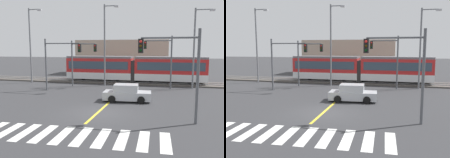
% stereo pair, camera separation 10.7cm
% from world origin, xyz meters
% --- Properties ---
extents(ground_plane, '(200.00, 200.00, 0.00)m').
position_xyz_m(ground_plane, '(0.00, 0.00, 0.00)').
color(ground_plane, '#333335').
extents(track_bed, '(120.00, 4.00, 0.18)m').
position_xyz_m(track_bed, '(0.00, 15.41, 0.09)').
color(track_bed, '#4C4742').
rests_on(track_bed, ground).
extents(rail_near, '(120.00, 0.08, 0.10)m').
position_xyz_m(rail_near, '(0.00, 14.69, 0.23)').
color(rail_near, '#939399').
rests_on(rail_near, track_bed).
extents(rail_far, '(120.00, 0.08, 0.10)m').
position_xyz_m(rail_far, '(0.00, 16.13, 0.23)').
color(rail_far, '#939399').
rests_on(rail_far, track_bed).
extents(light_rail_tram, '(18.50, 2.64, 3.43)m').
position_xyz_m(light_rail_tram, '(0.42, 15.41, 2.05)').
color(light_rail_tram, silver).
rests_on(light_rail_tram, track_bed).
extents(crosswalk_stripe_1, '(0.69, 2.82, 0.01)m').
position_xyz_m(crosswalk_stripe_1, '(-3.85, -4.92, 0.00)').
color(crosswalk_stripe_1, silver).
rests_on(crosswalk_stripe_1, ground).
extents(crosswalk_stripe_2, '(0.69, 2.82, 0.01)m').
position_xyz_m(crosswalk_stripe_2, '(-2.75, -4.87, 0.00)').
color(crosswalk_stripe_2, silver).
rests_on(crosswalk_stripe_2, ground).
extents(crosswalk_stripe_3, '(0.69, 2.82, 0.01)m').
position_xyz_m(crosswalk_stripe_3, '(-1.65, -4.82, 0.00)').
color(crosswalk_stripe_3, silver).
rests_on(crosswalk_stripe_3, ground).
extents(crosswalk_stripe_4, '(0.69, 2.82, 0.01)m').
position_xyz_m(crosswalk_stripe_4, '(-0.55, -4.77, 0.00)').
color(crosswalk_stripe_4, silver).
rests_on(crosswalk_stripe_4, ground).
extents(crosswalk_stripe_5, '(0.69, 2.82, 0.01)m').
position_xyz_m(crosswalk_stripe_5, '(0.55, -4.71, 0.00)').
color(crosswalk_stripe_5, silver).
rests_on(crosswalk_stripe_5, ground).
extents(crosswalk_stripe_6, '(0.69, 2.82, 0.01)m').
position_xyz_m(crosswalk_stripe_6, '(1.65, -4.66, 0.00)').
color(crosswalk_stripe_6, silver).
rests_on(crosswalk_stripe_6, ground).
extents(crosswalk_stripe_7, '(0.69, 2.82, 0.01)m').
position_xyz_m(crosswalk_stripe_7, '(2.75, -4.61, 0.00)').
color(crosswalk_stripe_7, silver).
rests_on(crosswalk_stripe_7, ground).
extents(crosswalk_stripe_8, '(0.69, 2.82, 0.01)m').
position_xyz_m(crosswalk_stripe_8, '(3.85, -4.56, 0.00)').
color(crosswalk_stripe_8, silver).
rests_on(crosswalk_stripe_8, ground).
extents(crosswalk_stripe_9, '(0.69, 2.82, 0.01)m').
position_xyz_m(crosswalk_stripe_9, '(4.94, -4.50, 0.00)').
color(crosswalk_stripe_9, silver).
rests_on(crosswalk_stripe_9, ground).
extents(lane_centre_line, '(0.20, 16.15, 0.01)m').
position_xyz_m(lane_centre_line, '(0.00, 5.34, 0.00)').
color(lane_centre_line, gold).
rests_on(lane_centre_line, ground).
extents(sedan_crossing, '(4.32, 2.16, 1.52)m').
position_xyz_m(sedan_crossing, '(1.43, 4.28, 0.70)').
color(sedan_crossing, '#B7BABF').
rests_on(sedan_crossing, ground).
extents(traffic_light_far_right, '(3.25, 0.38, 6.11)m').
position_xyz_m(traffic_light_far_right, '(4.18, 11.80, 3.96)').
color(traffic_light_far_right, '#515459').
rests_on(traffic_light_far_right, ground).
extents(traffic_light_mid_left, '(4.25, 0.38, 5.73)m').
position_xyz_m(traffic_light_mid_left, '(-6.80, 7.57, 3.80)').
color(traffic_light_mid_left, '#515459').
rests_on(traffic_light_mid_left, ground).
extents(traffic_light_far_left, '(3.25, 0.38, 5.62)m').
position_xyz_m(traffic_light_far_left, '(-5.52, 11.00, 3.71)').
color(traffic_light_far_left, '#515459').
rests_on(traffic_light_far_left, ground).
extents(traffic_light_near_right, '(3.75, 0.38, 5.88)m').
position_xyz_m(traffic_light_near_right, '(5.45, -1.08, 3.85)').
color(traffic_light_near_right, '#515459').
rests_on(traffic_light_near_right, ground).
extents(street_lamp_west, '(1.96, 0.28, 9.97)m').
position_xyz_m(street_lamp_west, '(-13.14, 12.53, 5.55)').
color(street_lamp_west, slate).
rests_on(street_lamp_west, ground).
extents(street_lamp_centre, '(1.88, 0.28, 10.00)m').
position_xyz_m(street_lamp_centre, '(-2.72, 12.43, 5.55)').
color(street_lamp_centre, slate).
rests_on(street_lamp_centre, ground).
extents(street_lamp_east, '(2.16, 0.28, 9.19)m').
position_xyz_m(street_lamp_east, '(7.91, 12.55, 5.18)').
color(street_lamp_east, slate).
rests_on(street_lamp_east, ground).
extents(building_backdrop_far, '(16.30, 6.00, 6.14)m').
position_xyz_m(building_backdrop_far, '(-3.26, 26.68, 3.07)').
color(building_backdrop_far, tan).
rests_on(building_backdrop_far, ground).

